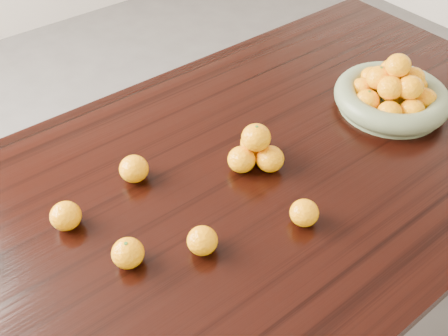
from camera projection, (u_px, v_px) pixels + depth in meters
ground at (230, 334)px, 1.72m from camera, size 5.00×5.00×0.00m
dining_table at (232, 205)px, 1.26m from camera, size 2.00×1.00×0.75m
fruit_bowl at (392, 94)px, 1.39m from camera, size 0.32×0.32×0.17m
orange_pyramid at (255, 149)px, 1.22m from camera, size 0.13×0.14×0.12m
loose_orange_0 at (128, 253)px, 1.01m from camera, size 0.07×0.07×0.06m
loose_orange_1 at (202, 241)px, 1.03m from camera, size 0.07×0.07×0.06m
loose_orange_2 at (304, 213)px, 1.09m from camera, size 0.06×0.06×0.06m
loose_orange_3 at (66, 216)px, 1.08m from camera, size 0.07×0.07×0.06m
loose_orange_5 at (134, 169)px, 1.18m from camera, size 0.07×0.07×0.07m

